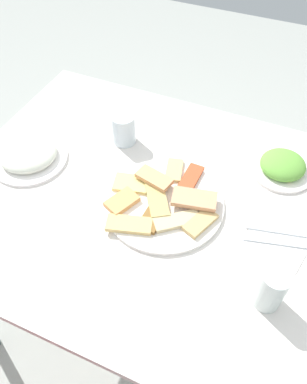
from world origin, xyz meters
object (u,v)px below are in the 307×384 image
Objects in this scene: dining_table at (147,212)px; salad_plate_rice at (29,155)px; fork at (281,231)px; spoon at (278,242)px; pide_platter at (163,202)px; soda_can at (271,289)px; salad_plate_greens at (283,166)px; drinking_glass at (124,129)px; paper_napkin at (279,237)px.

salad_plate_rice reaches higher than dining_table.
fork and spoon have the same top height.
pide_platter is 0.33m from spoon.
fork is (0.00, -0.21, -0.06)m from soda_can.
soda_can is at bearing 167.77° from salad_plate_rice.
pide_platter is 1.75× the size of salad_plate_greens.
drinking_glass is at bearing -33.83° from soda_can.
drinking_glass reaches higher than salad_plate_greens.
salad_plate_rice is 0.81m from soda_can.
drinking_glass is (0.51, 0.07, 0.03)m from salad_plate_greens.
paper_napkin is at bearing -178.51° from salad_plate_rice.
fork is 0.04m from spoon.
fork is at bearing 163.58° from drinking_glass.
salad_plate_greens is (-0.29, -0.27, 0.01)m from pide_platter.
drinking_glass reaches higher than salad_plate_rice.
salad_plate_greens is at bearing -94.33° from spoon.
drinking_glass is (-0.24, -0.20, 0.03)m from salad_plate_rice.
pide_platter is at bearing -13.55° from spoon.
spoon reaches higher than paper_napkin.
paper_napkin is (-0.79, -0.02, -0.02)m from salad_plate_rice.
dining_table is at bearing 36.86° from salad_plate_greens.
pide_platter is 0.33m from paper_napkin.
spoon is at bearing 99.56° from salad_plate_greens.
salad_plate_greens reaches higher than dining_table.
drinking_glass is 0.65× the size of paper_napkin.
salad_plate_rice is at bearing 20.08° from salad_plate_greens.
salad_plate_rice is at bearing 40.37° from drinking_glass.
spoon is at bearing -179.66° from pide_platter.
drinking_glass reaches higher than dining_table.
fork is (-0.55, 0.16, -0.05)m from drinking_glass.
pide_platter is 2.83× the size of soda_can.
fork is at bearing -173.46° from pide_platter.
salad_plate_rice is 1.52× the size of paper_napkin.
fork is (0.00, -0.02, 0.00)m from paper_napkin.
salad_plate_greens is 0.26m from paper_napkin.
salad_plate_rice reaches higher than pide_platter.
dining_table is 4.90× the size of salad_plate_rice.
pide_platter is at bearing 165.77° from dining_table.
pide_platter is 0.39m from salad_plate_greens.
spoon is at bearing -179.81° from salad_plate_rice.
salad_plate_rice is 0.79m from fork.
spoon is (-0.39, 0.01, 0.09)m from dining_table.
salad_plate_rice is at bearing -13.70° from spoon.
soda_can reaches higher than salad_plate_rice.
pide_platter is 0.46m from salad_plate_rice.
soda_can is at bearing 78.84° from fork.
dining_table is at bearing -9.03° from fork.
drinking_glass is (0.16, -0.19, 0.13)m from dining_table.
dining_table is 0.41m from salad_plate_rice.
spoon is (0.00, 0.04, 0.00)m from fork.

